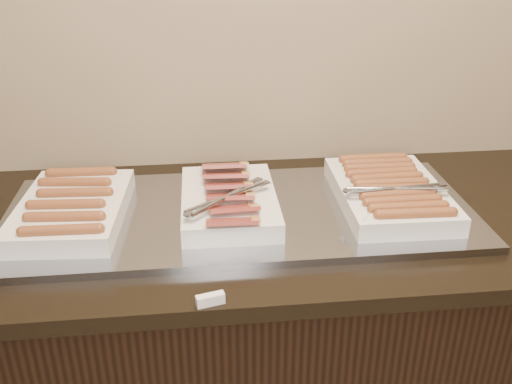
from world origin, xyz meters
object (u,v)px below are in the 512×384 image
Objects in this scene: warming_tray at (240,214)px; dish_left at (72,208)px; counter at (236,351)px; dish_right at (390,192)px; dish_center at (229,200)px.

warming_tray is 3.05× the size of dish_left.
counter is 0.46m from warming_tray.
dish_left is at bearing 180.00° from warming_tray.
dish_left is at bearing 180.00° from counter.
dish_right reaches higher than counter.
counter is 5.12× the size of dish_right.
dish_center is at bearing -157.78° from counter.
dish_center is 0.94× the size of dish_right.
dish_center is (-0.01, -0.00, 0.50)m from counter.
warming_tray is 3.18× the size of dish_center.
dish_center is (-0.03, -0.00, 0.04)m from warming_tray.
warming_tray is 0.40m from dish_right.
counter is 5.45× the size of dish_center.
dish_center is 0.42m from dish_right.
counter is at bearing -179.48° from dish_right.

